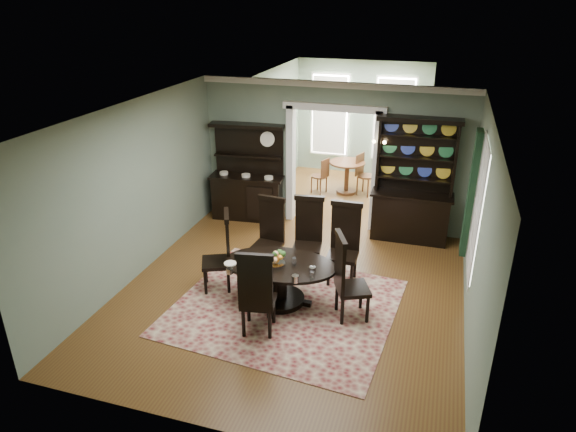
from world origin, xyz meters
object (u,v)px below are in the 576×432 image
welsh_dresser (412,197)px  parlor_table (347,173)px  sideboard (248,186)px  dining_table (280,275)px

welsh_dresser → parlor_table: welsh_dresser is taller
sideboard → welsh_dresser: 3.48m
dining_table → sideboard: 3.48m
welsh_dresser → sideboard: bearing=179.0°
dining_table → parlor_table: size_ratio=2.12×
parlor_table → sideboard: bearing=-130.1°
sideboard → parlor_table: size_ratio=2.41×
sideboard → parlor_table: (1.77, 2.11, -0.20)m
dining_table → welsh_dresser: (1.76, 3.00, 0.40)m
dining_table → welsh_dresser: size_ratio=0.74×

